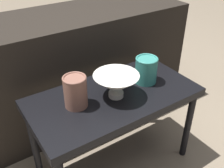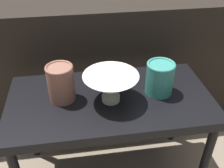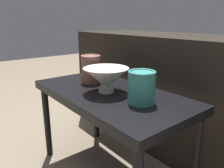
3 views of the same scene
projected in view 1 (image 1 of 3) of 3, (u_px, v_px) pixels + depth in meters
The scene contains 6 objects.
ground_plane at pixel (113, 161), 1.52m from camera, with size 8.00×8.00×0.00m, color #7F705B.
table at pixel (114, 103), 1.29m from camera, with size 0.82×0.43×0.47m.
couch_backdrop at pixel (67, 69), 1.71m from camera, with size 1.60×0.50×0.72m.
bowl at pixel (117, 84), 1.21m from camera, with size 0.21×0.21×0.12m.
vase_textured_left at pixel (75, 91), 1.15m from camera, with size 0.11×0.11×0.15m.
vase_colorful_right at pixel (146, 69), 1.32m from camera, with size 0.11×0.11×0.14m.
Camera 1 is at (-0.58, -0.86, 1.19)m, focal length 42.00 mm.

